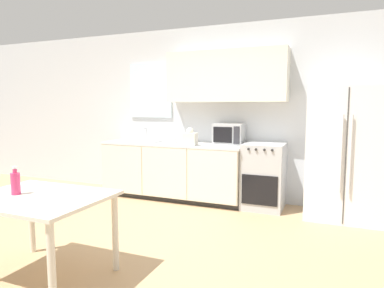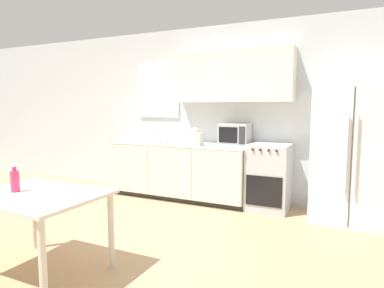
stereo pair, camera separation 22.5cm
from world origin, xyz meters
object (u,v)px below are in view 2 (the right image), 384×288
object	(u,v)px
dining_table	(36,204)
drink_bottle	(15,180)
coffee_mug	(181,141)
refrigerator	(352,155)
microwave	(235,134)
oven_range	(269,177)

from	to	relation	value
dining_table	drink_bottle	bearing A→B (deg)	-169.83
coffee_mug	dining_table	world-z (taller)	coffee_mug
refrigerator	microwave	size ratio (longest dim) A/B	3.88
drink_bottle	oven_range	bearing A→B (deg)	60.82
microwave	dining_table	xyz separation A→B (m)	(-0.80, -2.88, -0.42)
oven_range	dining_table	xyz separation A→B (m)	(-1.36, -2.77, 0.16)
oven_range	drink_bottle	xyz separation A→B (m)	(-1.57, -2.80, 0.36)
oven_range	coffee_mug	distance (m)	1.40
microwave	dining_table	size ratio (longest dim) A/B	0.39
refrigerator	dining_table	size ratio (longest dim) A/B	1.53
microwave	coffee_mug	xyz separation A→B (m)	(-0.75, -0.32, -0.11)
oven_range	coffee_mug	size ratio (longest dim) A/B	8.47
coffee_mug	drink_bottle	world-z (taller)	coffee_mug
dining_table	refrigerator	bearing A→B (deg)	48.46
microwave	drink_bottle	xyz separation A→B (m)	(-1.01, -2.92, -0.22)
microwave	coffee_mug	world-z (taller)	microwave
refrigerator	dining_table	world-z (taller)	refrigerator
refrigerator	dining_table	xyz separation A→B (m)	(-2.41, -2.72, -0.23)
refrigerator	microwave	world-z (taller)	refrigerator
dining_table	oven_range	bearing A→B (deg)	63.75
coffee_mug	dining_table	xyz separation A→B (m)	(-0.06, -2.57, -0.31)
oven_range	microwave	xyz separation A→B (m)	(-0.56, 0.12, 0.58)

